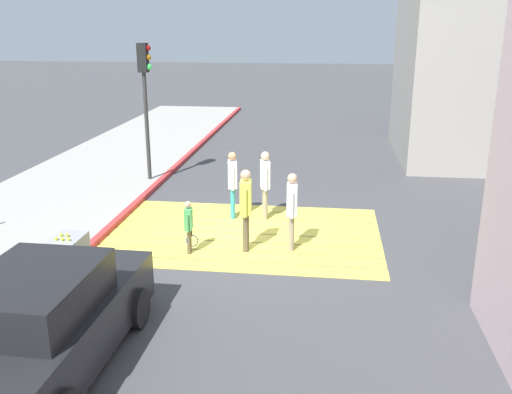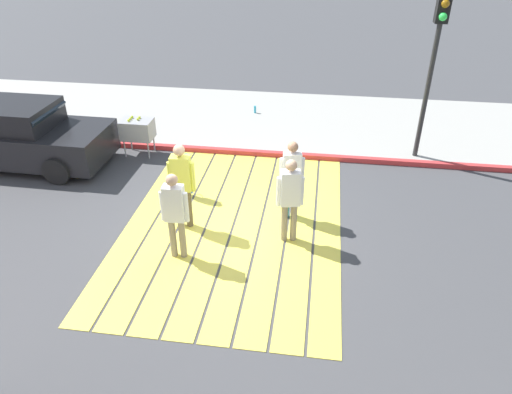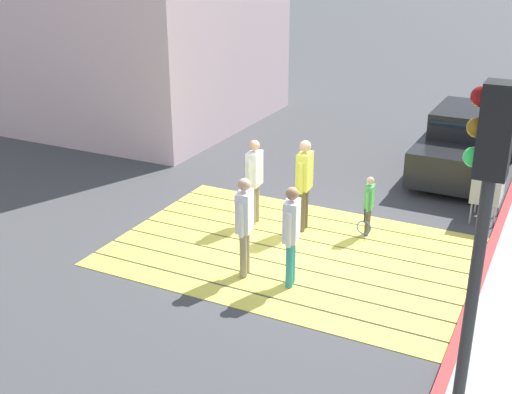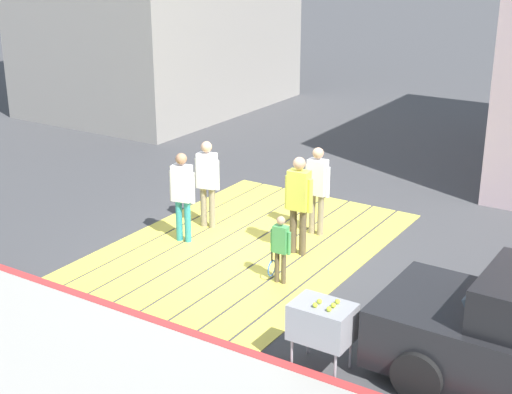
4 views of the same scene
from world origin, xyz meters
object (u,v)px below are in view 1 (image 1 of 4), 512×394
Objects in this scene: car_parked_near_curb at (42,324)px; pedestrian_adult_trailing at (232,180)px; traffic_light_corner at (145,85)px; pedestrian_adult_side at (292,206)px; tennis_ball_cart at (68,250)px; pedestrian_adult_lead at (265,180)px; pedestrian_child_with_racket at (189,225)px; pedestrian_teen_behind at (246,204)px.

car_parked_near_curb is 7.06m from pedestrian_adult_trailing.
pedestrian_adult_trailing reaches higher than car_parked_near_curb.
pedestrian_adult_side is (4.76, -4.91, -2.03)m from traffic_light_corner.
car_parked_near_curb is 2.50× the size of pedestrian_adult_trailing.
tennis_ball_cart is 5.35m from pedestrian_adult_lead.
pedestrian_child_with_racket is (2.58, -5.39, -2.38)m from traffic_light_corner.
traffic_light_corner is 2.32× the size of pedestrian_teen_behind.
pedestrian_adult_trailing is 2.53m from pedestrian_adult_side.
pedestrian_child_with_racket is (-0.54, -2.42, -0.35)m from pedestrian_adult_trailing.
pedestrian_adult_lead is 2.83m from pedestrian_child_with_racket.
tennis_ball_cart is 0.59× the size of pedestrian_adult_trailing.
pedestrian_adult_lead is (3.95, -2.94, -2.02)m from traffic_light_corner.
pedestrian_adult_side is 2.26m from pedestrian_child_with_racket.
car_parked_near_curb reaches higher than pedestrian_child_with_racket.
traffic_light_corner is 6.43m from pedestrian_child_with_racket.
traffic_light_corner is at bearing 126.70° from pedestrian_teen_behind.
pedestrian_teen_behind reaches higher than car_parked_near_curb.
traffic_light_corner reaches higher than pedestrian_child_with_racket.
pedestrian_adult_trailing is (-0.82, -0.03, -0.01)m from pedestrian_adult_lead.
pedestrian_child_with_racket is at bearing -64.40° from traffic_light_corner.
tennis_ball_cart is (-0.90, 2.69, -0.04)m from car_parked_near_curb.
pedestrian_teen_behind is (0.65, -2.09, 0.06)m from pedestrian_adult_trailing.
tennis_ball_cart is 0.59× the size of pedestrian_adult_side.
traffic_light_corner is 3.58× the size of pedestrian_child_with_racket.
traffic_light_corner is 4.77m from pedestrian_adult_trailing.
car_parked_near_curb is 7.32m from pedestrian_adult_lead.
pedestrian_teen_behind is at bearing -94.80° from pedestrian_adult_lead.
pedestrian_adult_lead is (3.27, 4.22, 0.32)m from tennis_ball_cart.
pedestrian_child_with_racket is (-2.18, -0.48, -0.35)m from pedestrian_adult_side.
traffic_light_corner is 7.13m from pedestrian_adult_side.
car_parked_near_curb is 5.88m from pedestrian_adult_side.
pedestrian_teen_behind reaches higher than pedestrian_adult_trailing.
pedestrian_adult_lead is (2.37, 6.92, 0.29)m from car_parked_near_curb.
traffic_light_corner is at bearing 99.10° from car_parked_near_curb.
traffic_light_corner is 5.32m from pedestrian_adult_lead.
tennis_ball_cart is at bearing 108.48° from car_parked_near_curb.
pedestrian_adult_lead is 2.13m from pedestrian_adult_side.
tennis_ball_cart is 0.58× the size of pedestrian_adult_lead.
pedestrian_adult_lead is at bearing 112.23° from pedestrian_adult_side.
pedestrian_teen_behind is at bearing -53.30° from traffic_light_corner.
pedestrian_teen_behind is 1.54× the size of pedestrian_child_with_racket.
pedestrian_adult_trailing is (1.55, 6.88, 0.27)m from car_parked_near_curb.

